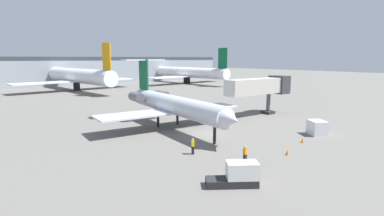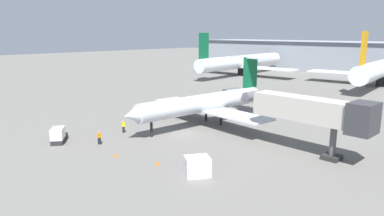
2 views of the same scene
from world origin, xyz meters
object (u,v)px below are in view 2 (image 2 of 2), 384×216
object	(u,v)px
parked_airliner_west_mid	(382,69)
parked_airliner_west_end	(242,62)
traffic_cone_near	(158,163)
traffic_cone_mid	(115,154)
jet_bridge	(319,112)
ground_crew_marshaller	(123,126)
cargo_container_uld	(197,166)
baggage_tug_lead	(58,136)
regional_jet	(208,102)
ground_crew_loader	(99,138)

from	to	relation	value
parked_airliner_west_mid	parked_airliner_west_end	bearing A→B (deg)	-170.73
traffic_cone_near	traffic_cone_mid	distance (m)	5.55
parked_airliner_west_end	parked_airliner_west_mid	size ratio (longest dim) A/B	0.99
jet_bridge	parked_airliner_west_end	size ratio (longest dim) A/B	0.32
jet_bridge	parked_airliner_west_end	xyz separation A→B (m)	(-51.99, 54.72, -0.67)
ground_crew_marshaller	traffic_cone_mid	bearing A→B (deg)	-39.43
cargo_container_uld	traffic_cone_mid	size ratio (longest dim) A/B	5.34
parked_airliner_west_end	parked_airliner_west_mid	distance (m)	39.76
ground_crew_marshaller	baggage_tug_lead	world-z (taller)	baggage_tug_lead
baggage_tug_lead	cargo_container_uld	world-z (taller)	baggage_tug_lead
regional_jet	traffic_cone_mid	distance (m)	18.08
cargo_container_uld	ground_crew_marshaller	bearing A→B (deg)	168.61
ground_crew_marshaller	parked_airliner_west_mid	bearing A→B (deg)	81.88
cargo_container_uld	traffic_cone_near	bearing A→B (deg)	-168.37
parked_airliner_west_end	jet_bridge	bearing A→B (deg)	-46.47
traffic_cone_near	parked_airliner_west_end	world-z (taller)	parked_airliner_west_end
ground_crew_marshaller	traffic_cone_near	bearing A→B (deg)	-19.46
parked_airliner_west_end	parked_airliner_west_mid	xyz separation A→B (m)	(39.24, 6.40, 0.18)
traffic_cone_near	regional_jet	bearing A→B (deg)	115.50
jet_bridge	ground_crew_loader	distance (m)	25.81
baggage_tug_lead	cargo_container_uld	distance (m)	20.12
regional_jet	jet_bridge	xyz separation A→B (m)	(17.77, -1.59, 1.52)
baggage_tug_lead	traffic_cone_near	xyz separation A→B (m)	(14.79, 3.73, -0.56)
parked_airliner_west_mid	traffic_cone_mid	bearing A→B (deg)	-91.99
jet_bridge	regional_jet	bearing A→B (deg)	174.90
cargo_container_uld	traffic_cone_near	world-z (taller)	cargo_container_uld
traffic_cone_near	traffic_cone_mid	size ratio (longest dim) A/B	1.00
regional_jet	parked_airliner_west_end	world-z (taller)	parked_airliner_west_end
parked_airliner_west_mid	regional_jet	bearing A→B (deg)	-94.82
baggage_tug_lead	parked_airliner_west_mid	distance (m)	80.30
regional_jet	traffic_cone_near	distance (m)	18.03
regional_jet	baggage_tug_lead	xyz separation A→B (m)	(-7.15, -19.75, -2.58)
regional_jet	ground_crew_marshaller	distance (m)	12.86
regional_jet	ground_crew_marshaller	size ratio (longest dim) A/B	15.72
traffic_cone_near	cargo_container_uld	bearing A→B (deg)	11.63
jet_bridge	cargo_container_uld	distance (m)	15.03
ground_crew_loader	baggage_tug_lead	distance (m)	5.36
regional_jet	parked_airliner_west_end	bearing A→B (deg)	122.78
parked_airliner_west_end	regional_jet	bearing A→B (deg)	-57.22
jet_bridge	traffic_cone_near	distance (m)	18.24
ground_crew_marshaller	ground_crew_loader	distance (m)	5.56
baggage_tug_lead	cargo_container_uld	size ratio (longest dim) A/B	1.39
traffic_cone_mid	parked_airliner_west_mid	distance (m)	77.34
regional_jet	jet_bridge	size ratio (longest dim) A/B	1.94
jet_bridge	ground_crew_marshaller	xyz separation A→B (m)	(-22.89, -9.93, -4.08)
jet_bridge	traffic_cone_near	bearing A→B (deg)	-125.05
baggage_tug_lead	traffic_cone_mid	xyz separation A→B (m)	(9.49, 2.11, -0.56)
jet_bridge	parked_airliner_west_mid	world-z (taller)	parked_airliner_west_mid
regional_jet	traffic_cone_near	bearing A→B (deg)	-64.50
ground_crew_loader	traffic_cone_mid	size ratio (longest dim) A/B	3.07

